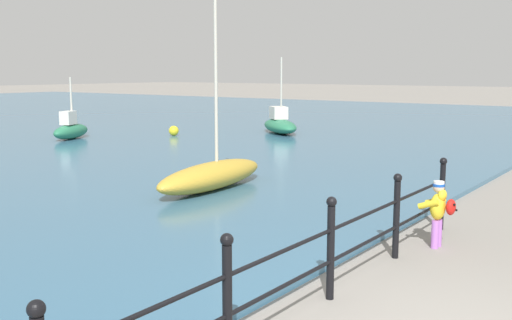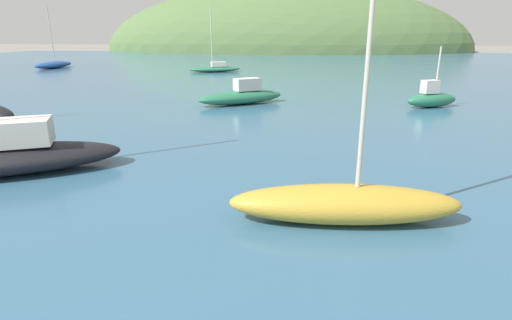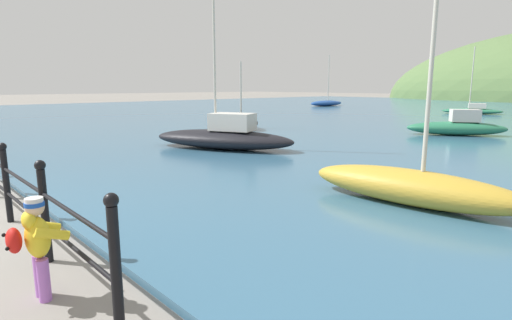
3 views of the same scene
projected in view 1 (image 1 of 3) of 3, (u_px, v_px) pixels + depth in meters
The scene contains 6 objects.
iron_railing at pixel (331, 245), 6.82m from camera, with size 7.70×0.12×1.21m.
child_in_coat at pixel (439, 208), 8.85m from camera, with size 0.38×0.53×1.00m.
boat_white_sailboat at pixel (212, 175), 12.81m from camera, with size 3.60×1.18×4.47m.
boat_red_dinghy at pixel (71, 130), 22.29m from camera, with size 2.27×1.51×2.29m.
boat_blue_hull at pixel (280, 124), 24.43m from camera, with size 2.84×3.05×3.06m.
mooring_buoy at pixel (174, 131), 23.45m from camera, with size 0.39×0.39×0.39m, color yellow.
Camera 1 is at (-5.56, -1.67, 2.61)m, focal length 42.00 mm.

